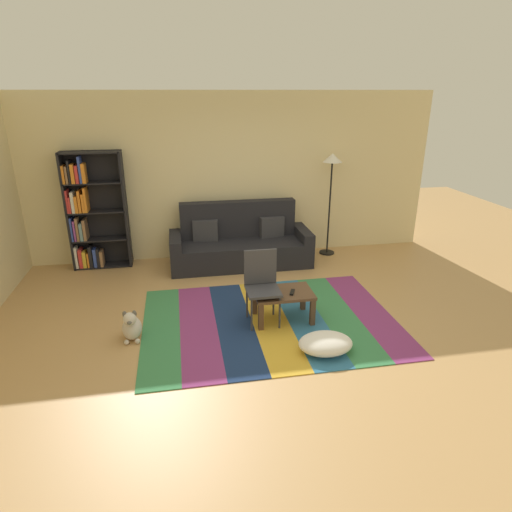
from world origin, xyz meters
The scene contains 11 objects.
ground_plane centered at (0.00, 0.00, 0.00)m, with size 14.00×14.00×0.00m, color tan.
back_wall centered at (0.00, 2.55, 1.35)m, with size 6.80×0.10×2.70m, color beige.
rug centered at (0.09, 0.02, 0.01)m, with size 3.10×2.27×0.01m.
couch centered at (0.02, 2.02, 0.34)m, with size 2.26×0.80×1.00m.
bookshelf centered at (-2.30, 2.31, 0.89)m, with size 0.90×0.28×1.85m.
coffee_table centered at (0.26, 0.04, 0.31)m, with size 0.72×0.49×0.37m.
pouf centered at (0.55, -0.74, 0.10)m, with size 0.60×0.46×0.19m, color white.
dog centered at (-1.55, -0.09, 0.16)m, with size 0.22×0.35×0.40m.
standing_lamp centered at (1.59, 2.22, 1.45)m, with size 0.32×0.32×1.73m.
tv_remote centered at (0.36, -0.01, 0.39)m, with size 0.04×0.15×0.02m, color black.
folding_chair centered at (0.00, 0.09, 0.53)m, with size 0.40×0.40×0.90m.
Camera 1 is at (-0.93, -4.62, 2.68)m, focal length 30.42 mm.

